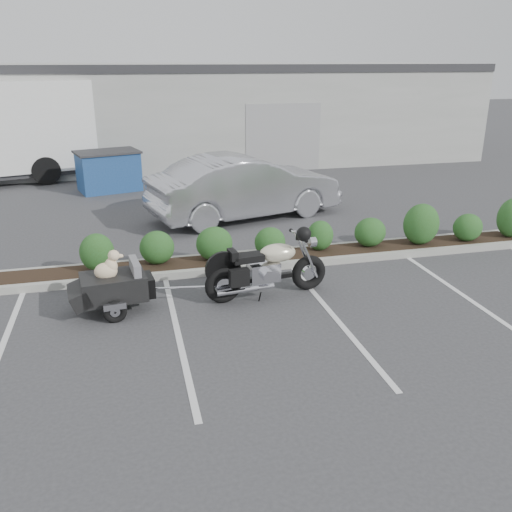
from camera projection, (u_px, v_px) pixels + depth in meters
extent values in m
plane|color=#38383A|center=(258.00, 308.00, 9.69)|extent=(90.00, 90.00, 0.00)
cube|color=#9E9E93|center=(278.00, 258.00, 11.90)|extent=(12.00, 1.00, 0.15)
cube|color=#9EA099|center=(167.00, 110.00, 24.51)|extent=(26.00, 10.00, 4.00)
torus|color=black|center=(223.00, 285.00, 9.82)|extent=(0.71, 0.26, 0.70)
torus|color=black|center=(309.00, 273.00, 10.38)|extent=(0.71, 0.26, 0.70)
cylinder|color=silver|center=(223.00, 285.00, 9.82)|extent=(0.30, 0.16, 0.29)
cylinder|color=silver|center=(309.00, 273.00, 10.38)|extent=(0.26, 0.13, 0.25)
cylinder|color=silver|center=(308.00, 256.00, 10.14)|extent=(0.45, 0.10, 0.92)
cylinder|color=silver|center=(303.00, 253.00, 10.32)|extent=(0.45, 0.10, 0.92)
cylinder|color=silver|center=(298.00, 235.00, 10.04)|extent=(0.12, 0.73, 0.04)
cylinder|color=silver|center=(312.00, 242.00, 10.19)|extent=(0.15, 0.20, 0.19)
sphere|color=black|center=(304.00, 234.00, 9.71)|extent=(0.30, 0.30, 0.27)
cube|color=silver|center=(263.00, 271.00, 10.02)|extent=(0.61, 0.42, 0.35)
cube|color=black|center=(268.00, 277.00, 10.10)|extent=(0.94, 0.21, 0.08)
ellipsoid|color=beige|center=(278.00, 253.00, 10.00)|extent=(0.73, 0.47, 0.34)
cube|color=black|center=(247.00, 258.00, 9.81)|extent=(0.60, 0.38, 0.12)
cube|color=black|center=(233.00, 255.00, 9.69)|extent=(0.16, 0.32, 0.17)
cylinder|color=silver|center=(246.00, 290.00, 9.80)|extent=(1.09, 0.22, 0.09)
cylinder|color=silver|center=(239.00, 282.00, 10.13)|extent=(1.09, 0.22, 0.09)
cube|color=black|center=(239.00, 278.00, 9.55)|extent=(0.37, 0.19, 0.31)
cube|color=black|center=(114.00, 287.00, 9.43)|extent=(1.17, 0.87, 0.44)
cube|color=slate|center=(135.00, 269.00, 9.47)|extent=(0.20, 0.65, 0.31)
cube|color=slate|center=(116.00, 280.00, 9.41)|extent=(0.80, 0.73, 0.04)
cube|color=black|center=(80.00, 295.00, 9.27)|extent=(0.48, 0.79, 0.38)
cube|color=black|center=(147.00, 285.00, 9.64)|extent=(0.27, 0.54, 0.35)
torus|color=black|center=(115.00, 312.00, 9.13)|extent=(0.42, 0.16, 0.41)
torus|color=black|center=(109.00, 292.00, 9.90)|extent=(0.42, 0.16, 0.41)
cube|color=silver|center=(115.00, 306.00, 9.04)|extent=(0.38, 0.13, 0.10)
cube|color=silver|center=(108.00, 285.00, 9.90)|extent=(0.38, 0.13, 0.10)
cylinder|color=black|center=(112.00, 302.00, 9.51)|extent=(0.15, 0.93, 0.04)
cylinder|color=silver|center=(161.00, 287.00, 9.75)|extent=(0.62, 0.11, 0.04)
ellipsoid|color=beige|center=(106.00, 271.00, 9.31)|extent=(0.42, 0.31, 0.31)
ellipsoid|color=beige|center=(111.00, 266.00, 9.31)|extent=(0.25, 0.24, 0.29)
sphere|color=beige|center=(114.00, 256.00, 9.27)|extent=(0.22, 0.22, 0.20)
ellipsoid|color=beige|center=(119.00, 256.00, 9.31)|extent=(0.15, 0.10, 0.07)
sphere|color=black|center=(123.00, 256.00, 9.33)|extent=(0.04, 0.04, 0.04)
ellipsoid|color=beige|center=(111.00, 256.00, 9.20)|extent=(0.05, 0.05, 0.11)
ellipsoid|color=beige|center=(111.00, 254.00, 9.30)|extent=(0.05, 0.05, 0.11)
cylinder|color=beige|center=(114.00, 278.00, 9.33)|extent=(0.05, 0.05, 0.12)
cylinder|color=beige|center=(113.00, 275.00, 9.44)|extent=(0.05, 0.05, 0.12)
imported|color=silver|center=(245.00, 187.00, 14.94)|extent=(5.62, 3.17, 1.75)
cube|color=navy|center=(109.00, 172.00, 18.14)|extent=(2.18, 1.73, 1.27)
cube|color=#2D2D30|center=(107.00, 152.00, 17.91)|extent=(2.31, 1.86, 0.06)
cube|color=silver|center=(112.00, 136.00, 20.96)|extent=(2.75, 2.98, 2.41)
cube|color=black|center=(113.00, 145.00, 21.07)|extent=(0.61, 2.03, 1.09)
cube|color=silver|center=(16.00, 125.00, 19.24)|extent=(5.53, 3.81, 3.06)
cube|color=#2D2D30|center=(47.00, 167.00, 20.18)|extent=(8.01, 4.26, 0.22)
cylinder|color=black|center=(117.00, 164.00, 20.17)|extent=(1.03, 0.54, 0.98)
cylinder|color=black|center=(101.00, 155.00, 22.16)|extent=(1.03, 0.54, 0.98)
cylinder|color=black|center=(46.00, 171.00, 19.05)|extent=(1.03, 0.54, 0.98)
cylinder|color=black|center=(36.00, 160.00, 21.04)|extent=(1.03, 0.54, 0.98)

